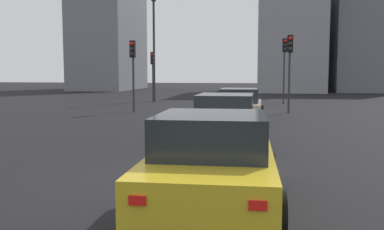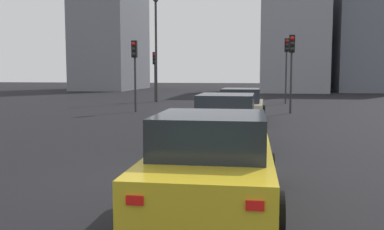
{
  "view_description": "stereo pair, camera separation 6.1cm",
  "coord_description": "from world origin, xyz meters",
  "px_view_note": "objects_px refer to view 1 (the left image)",
  "views": [
    {
      "loc": [
        -7.52,
        -2.24,
        2.11
      ],
      "look_at": [
        1.44,
        -0.91,
        1.21
      ],
      "focal_mm": 39.72,
      "sensor_mm": 36.0,
      "label": 1
    },
    {
      "loc": [
        -7.51,
        -2.3,
        2.11
      ],
      "look_at": [
        1.44,
        -0.91,
        1.21
      ],
      "focal_mm": 39.72,
      "sensor_mm": 36.0,
      "label": 2
    }
  ],
  "objects_px": {
    "car_yellow_left_third": "(213,162)",
    "traffic_light_near_right": "(133,61)",
    "car_silver_left_second": "(226,121)",
    "traffic_light_near_left": "(284,57)",
    "traffic_light_far_left": "(290,57)",
    "car_beige_left_lead": "(240,106)",
    "street_lamp_kerbside": "(154,42)",
    "traffic_light_far_right": "(153,66)"
  },
  "relations": [
    {
      "from": "car_beige_left_lead",
      "to": "traffic_light_near_right",
      "type": "height_order",
      "value": "traffic_light_near_right"
    },
    {
      "from": "traffic_light_near_left",
      "to": "traffic_light_far_right",
      "type": "bearing_deg",
      "value": -104.88
    },
    {
      "from": "traffic_light_near_right",
      "to": "traffic_light_far_right",
      "type": "distance_m",
      "value": 8.78
    },
    {
      "from": "car_beige_left_lead",
      "to": "street_lamp_kerbside",
      "type": "xyz_separation_m",
      "value": [
        11.69,
        6.56,
        3.62
      ]
    },
    {
      "from": "car_silver_left_second",
      "to": "car_yellow_left_third",
      "type": "relative_size",
      "value": 1.03
    },
    {
      "from": "car_beige_left_lead",
      "to": "traffic_light_far_left",
      "type": "height_order",
      "value": "traffic_light_far_left"
    },
    {
      "from": "traffic_light_far_right",
      "to": "traffic_light_far_left",
      "type": "bearing_deg",
      "value": 45.26
    },
    {
      "from": "car_beige_left_lead",
      "to": "car_yellow_left_third",
      "type": "bearing_deg",
      "value": -178.68
    },
    {
      "from": "traffic_light_far_left",
      "to": "traffic_light_near_right",
      "type": "bearing_deg",
      "value": -89.08
    },
    {
      "from": "car_beige_left_lead",
      "to": "car_yellow_left_third",
      "type": "xyz_separation_m",
      "value": [
        -11.7,
        0.01,
        0.02
      ]
    },
    {
      "from": "car_beige_left_lead",
      "to": "traffic_light_near_right",
      "type": "relative_size",
      "value": 1.15
    },
    {
      "from": "traffic_light_near_right",
      "to": "car_yellow_left_third",
      "type": "bearing_deg",
      "value": 24.67
    },
    {
      "from": "car_beige_left_lead",
      "to": "traffic_light_far_left",
      "type": "relative_size",
      "value": 1.09
    },
    {
      "from": "car_silver_left_second",
      "to": "traffic_light_far_left",
      "type": "bearing_deg",
      "value": -13.07
    },
    {
      "from": "traffic_light_near_left",
      "to": "traffic_light_far_left",
      "type": "height_order",
      "value": "traffic_light_near_left"
    },
    {
      "from": "car_yellow_left_third",
      "to": "traffic_light_near_right",
      "type": "bearing_deg",
      "value": 19.94
    },
    {
      "from": "traffic_light_near_right",
      "to": "car_silver_left_second",
      "type": "bearing_deg",
      "value": 33.61
    },
    {
      "from": "car_beige_left_lead",
      "to": "traffic_light_far_right",
      "type": "bearing_deg",
      "value": 30.09
    },
    {
      "from": "traffic_light_near_left",
      "to": "traffic_light_far_left",
      "type": "bearing_deg",
      "value": -9.3
    },
    {
      "from": "traffic_light_near_left",
      "to": "traffic_light_far_right",
      "type": "relative_size",
      "value": 1.22
    },
    {
      "from": "traffic_light_far_right",
      "to": "traffic_light_near_left",
      "type": "bearing_deg",
      "value": 79.71
    },
    {
      "from": "traffic_light_near_right",
      "to": "traffic_light_far_left",
      "type": "distance_m",
      "value": 8.24
    },
    {
      "from": "car_beige_left_lead",
      "to": "car_yellow_left_third",
      "type": "relative_size",
      "value": 1.05
    },
    {
      "from": "car_silver_left_second",
      "to": "traffic_light_far_right",
      "type": "bearing_deg",
      "value": 20.39
    },
    {
      "from": "car_beige_left_lead",
      "to": "traffic_light_near_left",
      "type": "distance_m",
      "value": 11.9
    },
    {
      "from": "traffic_light_far_right",
      "to": "street_lamp_kerbside",
      "type": "xyz_separation_m",
      "value": [
        -0.86,
        -0.32,
        1.7
      ]
    },
    {
      "from": "traffic_light_near_left",
      "to": "street_lamp_kerbside",
      "type": "height_order",
      "value": "street_lamp_kerbside"
    },
    {
      "from": "car_beige_left_lead",
      "to": "street_lamp_kerbside",
      "type": "bearing_deg",
      "value": 30.66
    },
    {
      "from": "car_silver_left_second",
      "to": "traffic_light_near_left",
      "type": "bearing_deg",
      "value": -8.27
    },
    {
      "from": "traffic_light_near_left",
      "to": "car_yellow_left_third",
      "type": "bearing_deg",
      "value": -14.13
    },
    {
      "from": "street_lamp_kerbside",
      "to": "car_beige_left_lead",
      "type": "bearing_deg",
      "value": -150.7
    },
    {
      "from": "traffic_light_far_right",
      "to": "street_lamp_kerbside",
      "type": "distance_m",
      "value": 1.93
    },
    {
      "from": "traffic_light_far_left",
      "to": "traffic_light_far_right",
      "type": "bearing_deg",
      "value": -134.1
    },
    {
      "from": "traffic_light_far_right",
      "to": "traffic_light_near_right",
      "type": "bearing_deg",
      "value": 3.68
    },
    {
      "from": "car_silver_left_second",
      "to": "traffic_light_far_left",
      "type": "relative_size",
      "value": 1.07
    },
    {
      "from": "traffic_light_near_left",
      "to": "traffic_light_near_right",
      "type": "xyz_separation_m",
      "value": [
        -7.53,
        8.42,
        -0.41
      ]
    },
    {
      "from": "car_beige_left_lead",
      "to": "car_yellow_left_third",
      "type": "height_order",
      "value": "car_yellow_left_third"
    },
    {
      "from": "traffic_light_far_left",
      "to": "street_lamp_kerbside",
      "type": "height_order",
      "value": "street_lamp_kerbside"
    },
    {
      "from": "traffic_light_near_left",
      "to": "traffic_light_far_right",
      "type": "distance_m",
      "value": 9.55
    },
    {
      "from": "traffic_light_near_left",
      "to": "street_lamp_kerbside",
      "type": "xyz_separation_m",
      "value": [
        0.33,
        9.14,
        1.16
      ]
    },
    {
      "from": "traffic_light_far_left",
      "to": "street_lamp_kerbside",
      "type": "distance_m",
      "value": 11.67
    },
    {
      "from": "car_beige_left_lead",
      "to": "traffic_light_near_left",
      "type": "relative_size",
      "value": 0.99
    }
  ]
}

